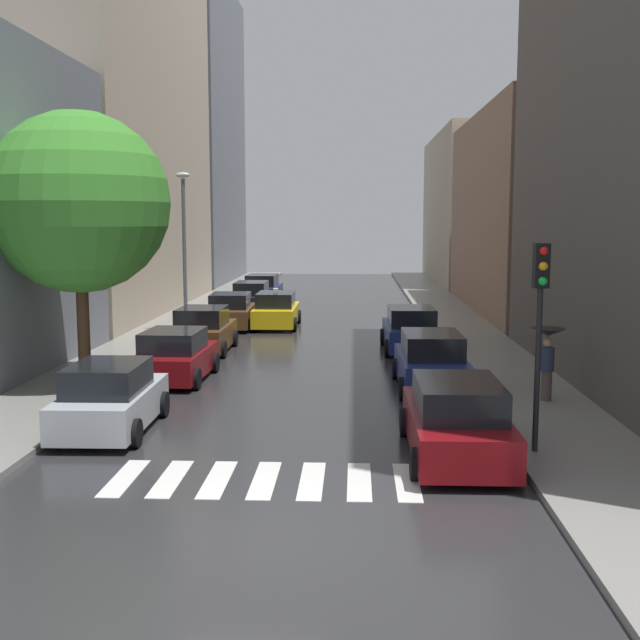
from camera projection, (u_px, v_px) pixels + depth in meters
ground_plane at (318, 328)px, 35.92m from camera, size 28.00×72.00×0.04m
sidewalk_left at (177, 325)px, 36.20m from camera, size 3.00×72.00×0.15m
sidewalk_right at (461, 327)px, 35.62m from camera, size 3.00×72.00×0.15m
crosswalk_stripes at (265, 480)px, 14.93m from camera, size 5.85×2.20×0.01m
building_left_mid at (113, 83)px, 41.00m from camera, size 6.00×21.87×23.99m
building_left_far at (192, 136)px, 60.85m from camera, size 6.00×16.14×22.78m
building_right_mid at (531, 214)px, 41.69m from camera, size 6.00×19.39×10.46m
building_right_far at (472, 209)px, 62.46m from camera, size 6.00×20.86×11.53m
parked_car_left_nearest at (110, 399)px, 18.29m from camera, size 2.08×4.10×1.64m
parked_car_left_second at (175, 357)px, 24.10m from camera, size 2.20×4.06×1.58m
parked_car_left_third at (203, 331)px, 29.33m from camera, size 2.14×4.03×1.69m
parked_car_left_fourth at (231, 312)px, 35.69m from camera, size 2.23×4.08×1.62m
parked_car_left_fifth at (252, 298)px, 41.81m from camera, size 2.07×4.40×1.66m
parked_car_left_sixth at (263, 289)px, 47.01m from camera, size 2.23×4.49×1.68m
parked_car_right_nearest at (457, 421)px, 16.27m from camera, size 2.14×4.69×1.66m
parked_car_right_second at (431, 363)px, 22.83m from camera, size 2.12×4.43×1.69m
parked_car_right_third at (411, 330)px, 29.57m from camera, size 2.19×4.31×1.67m
taxi_midroad at (276, 311)px, 36.06m from camera, size 2.08×4.32×1.81m
pedestrian_foreground at (548, 350)px, 20.72m from camera, size 0.92×0.92×1.93m
street_tree_left at (79, 203)px, 22.54m from camera, size 5.22×5.22×7.87m
traffic_light_right_corner at (540, 301)px, 15.90m from camera, size 0.30×0.42×4.30m
lamp_post_left at (184, 240)px, 33.26m from camera, size 0.60×0.28×6.75m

